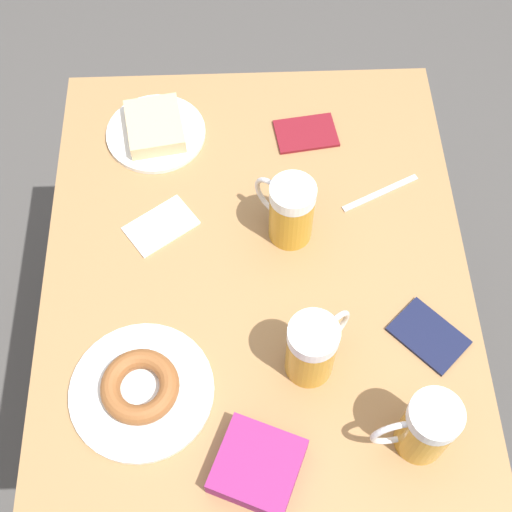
{
  "coord_description": "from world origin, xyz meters",
  "views": [
    {
      "loc": [
        0.02,
        0.66,
        1.92
      ],
      "look_at": [
        0.0,
        0.0,
        0.78
      ],
      "focal_mm": 50.0,
      "sensor_mm": 36.0,
      "label": 1
    }
  ],
  "objects_px": {
    "napkin_folded": "(161,226)",
    "passport_far_edge": "(428,336)",
    "plate_with_cake": "(155,129)",
    "plate_with_donut": "(141,389)",
    "passport_near_edge": "(306,133)",
    "beer_mug_right": "(313,348)",
    "beer_mug_center": "(290,211)",
    "fork": "(380,193)",
    "beer_mug_left": "(425,428)",
    "blue_pouch": "(258,466)"
  },
  "relations": [
    {
      "from": "beer_mug_center",
      "to": "napkin_folded",
      "type": "xyz_separation_m",
      "value": [
        0.25,
        -0.02,
        -0.07
      ]
    },
    {
      "from": "beer_mug_left",
      "to": "napkin_folded",
      "type": "bearing_deg",
      "value": -45.11
    },
    {
      "from": "beer_mug_left",
      "to": "beer_mug_center",
      "type": "relative_size",
      "value": 1.0
    },
    {
      "from": "plate_with_donut",
      "to": "beer_mug_left",
      "type": "distance_m",
      "value": 0.47
    },
    {
      "from": "fork",
      "to": "plate_with_donut",
      "type": "bearing_deg",
      "value": 40.89
    },
    {
      "from": "napkin_folded",
      "to": "fork",
      "type": "distance_m",
      "value": 0.44
    },
    {
      "from": "plate_with_cake",
      "to": "plate_with_donut",
      "type": "bearing_deg",
      "value": 89.48
    },
    {
      "from": "beer_mug_right",
      "to": "napkin_folded",
      "type": "distance_m",
      "value": 0.4
    },
    {
      "from": "beer_mug_right",
      "to": "fork",
      "type": "relative_size",
      "value": 0.9
    },
    {
      "from": "fork",
      "to": "napkin_folded",
      "type": "bearing_deg",
      "value": 8.12
    },
    {
      "from": "napkin_folded",
      "to": "blue_pouch",
      "type": "distance_m",
      "value": 0.5
    },
    {
      "from": "beer_mug_center",
      "to": "beer_mug_right",
      "type": "height_order",
      "value": "same"
    },
    {
      "from": "napkin_folded",
      "to": "passport_far_edge",
      "type": "relative_size",
      "value": 1.01
    },
    {
      "from": "plate_with_donut",
      "to": "passport_near_edge",
      "type": "distance_m",
      "value": 0.64
    },
    {
      "from": "beer_mug_left",
      "to": "napkin_folded",
      "type": "height_order",
      "value": "beer_mug_left"
    },
    {
      "from": "beer_mug_left",
      "to": "blue_pouch",
      "type": "height_order",
      "value": "beer_mug_left"
    },
    {
      "from": "beer_mug_center",
      "to": "passport_near_edge",
      "type": "xyz_separation_m",
      "value": [
        -0.05,
        -0.24,
        -0.07
      ]
    },
    {
      "from": "beer_mug_left",
      "to": "fork",
      "type": "bearing_deg",
      "value": -90.26
    },
    {
      "from": "blue_pouch",
      "to": "fork",
      "type": "bearing_deg",
      "value": -116.44
    },
    {
      "from": "passport_near_edge",
      "to": "napkin_folded",
      "type": "bearing_deg",
      "value": 36.34
    },
    {
      "from": "napkin_folded",
      "to": "fork",
      "type": "relative_size",
      "value": 0.96
    },
    {
      "from": "napkin_folded",
      "to": "plate_with_cake",
      "type": "bearing_deg",
      "value": -85.71
    },
    {
      "from": "plate_with_cake",
      "to": "napkin_folded",
      "type": "height_order",
      "value": "plate_with_cake"
    },
    {
      "from": "passport_near_edge",
      "to": "passport_far_edge",
      "type": "bearing_deg",
      "value": 111.46
    },
    {
      "from": "plate_with_donut",
      "to": "fork",
      "type": "height_order",
      "value": "plate_with_donut"
    },
    {
      "from": "passport_far_edge",
      "to": "blue_pouch",
      "type": "xyz_separation_m",
      "value": [
        0.31,
        0.22,
        0.02
      ]
    },
    {
      "from": "plate_with_cake",
      "to": "plate_with_donut",
      "type": "distance_m",
      "value": 0.56
    },
    {
      "from": "napkin_folded",
      "to": "blue_pouch",
      "type": "relative_size",
      "value": 0.92
    },
    {
      "from": "plate_with_cake",
      "to": "passport_far_edge",
      "type": "xyz_separation_m",
      "value": [
        -0.5,
        0.48,
        -0.01
      ]
    },
    {
      "from": "beer_mug_center",
      "to": "napkin_folded",
      "type": "bearing_deg",
      "value": -4.83
    },
    {
      "from": "plate_with_donut",
      "to": "fork",
      "type": "bearing_deg",
      "value": -139.11
    },
    {
      "from": "plate_with_donut",
      "to": "beer_mug_left",
      "type": "xyz_separation_m",
      "value": [
        -0.45,
        0.1,
        0.06
      ]
    },
    {
      "from": "plate_with_cake",
      "to": "plate_with_donut",
      "type": "relative_size",
      "value": 0.84
    },
    {
      "from": "napkin_folded",
      "to": "fork",
      "type": "height_order",
      "value": "same"
    },
    {
      "from": "beer_mug_center",
      "to": "napkin_folded",
      "type": "distance_m",
      "value": 0.26
    },
    {
      "from": "plate_with_cake",
      "to": "beer_mug_center",
      "type": "bearing_deg",
      "value": 136.48
    },
    {
      "from": "plate_with_donut",
      "to": "beer_mug_left",
      "type": "relative_size",
      "value": 1.7
    },
    {
      "from": "beer_mug_left",
      "to": "passport_far_edge",
      "type": "xyz_separation_m",
      "value": [
        -0.05,
        -0.18,
        -0.07
      ]
    },
    {
      "from": "beer_mug_left",
      "to": "beer_mug_right",
      "type": "relative_size",
      "value": 1.0
    },
    {
      "from": "passport_near_edge",
      "to": "blue_pouch",
      "type": "height_order",
      "value": "blue_pouch"
    },
    {
      "from": "beer_mug_left",
      "to": "beer_mug_center",
      "type": "distance_m",
      "value": 0.45
    },
    {
      "from": "beer_mug_center",
      "to": "plate_with_cake",
      "type": "bearing_deg",
      "value": -43.52
    },
    {
      "from": "passport_near_edge",
      "to": "blue_pouch",
      "type": "xyz_separation_m",
      "value": [
        0.13,
        0.69,
        0.02
      ]
    },
    {
      "from": "blue_pouch",
      "to": "beer_mug_right",
      "type": "bearing_deg",
      "value": -118.99
    },
    {
      "from": "beer_mug_center",
      "to": "passport_far_edge",
      "type": "height_order",
      "value": "beer_mug_center"
    },
    {
      "from": "plate_with_cake",
      "to": "beer_mug_right",
      "type": "xyz_separation_m",
      "value": [
        -0.28,
        0.52,
        0.06
      ]
    },
    {
      "from": "beer_mug_left",
      "to": "fork",
      "type": "distance_m",
      "value": 0.5
    },
    {
      "from": "beer_mug_right",
      "to": "blue_pouch",
      "type": "relative_size",
      "value": 0.87
    },
    {
      "from": "plate_with_donut",
      "to": "beer_mug_right",
      "type": "height_order",
      "value": "beer_mug_right"
    },
    {
      "from": "plate_with_donut",
      "to": "passport_far_edge",
      "type": "relative_size",
      "value": 1.62
    }
  ]
}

